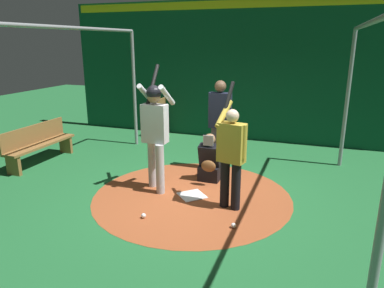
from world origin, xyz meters
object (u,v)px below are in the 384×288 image
home_plate (192,195)px  catcher (210,162)px  batter (155,127)px  visitor (231,152)px  umpire (220,120)px  baseball_0 (233,225)px  baseball_1 (143,216)px  bat_rack (164,117)px  bench (39,143)px

home_plate → catcher: bearing=174.9°
batter → visitor: batter is taller
catcher → umpire: bearing=-179.4°
baseball_0 → baseball_1: bearing=-83.0°
visitor → baseball_1: size_ratio=27.03×
home_plate → bat_rack: (-3.90, -2.25, 0.48)m
umpire → bench: umpire is taller
umpire → baseball_1: (2.51, -0.49, -1.02)m
bench → baseball_1: bench is taller
baseball_0 → baseball_1: size_ratio=1.00×
umpire → baseball_1: size_ratio=25.20×
visitor → catcher: bearing=-133.7°
baseball_1 → home_plate: bearing=157.4°
umpire → visitor: 1.83m
batter → catcher: (-0.75, 0.78, -0.80)m
catcher → visitor: visitor is taller
catcher → umpire: 0.97m
visitor → bat_rack: bearing=-130.3°
batter → catcher: size_ratio=2.36×
bat_rack → bench: bearing=-24.7°
visitor → batter: bearing=-87.0°
umpire → bat_rack: size_ratio=1.76×
bat_rack → batter: bearing=21.9°
batter → bat_rack: bearing=-158.1°
batter → baseball_1: (1.08, 0.29, -1.13)m
bat_rack → umpire: bearing=43.9°
catcher → baseball_1: size_ratio=12.70×
bench → baseball_0: size_ratio=24.93×
batter → baseball_0: 2.20m
bench → baseball_0: 4.95m
visitor → baseball_0: 1.13m
batter → visitor: 1.48m
baseball_1 → bat_rack: bearing=-159.6°
home_plate → bench: (-0.56, -3.79, 0.44)m
visitor → bat_rack: visitor is taller
visitor → bench: visitor is taller
baseball_0 → batter: bearing=-119.0°
bench → baseball_0: bearing=73.5°
home_plate → baseball_1: baseball_1 is taller
visitor → baseball_1: 1.67m
umpire → baseball_0: (2.34, 0.88, -1.02)m
batter → visitor: size_ratio=1.11×
home_plate → catcher: catcher is taller
baseball_1 → bench: bearing=-115.1°
catcher → bat_rack: bearing=-143.0°
batter → umpire: (-1.43, 0.78, -0.11)m
umpire → bat_rack: 3.39m
umpire → baseball_0: bearing=20.5°
catcher → visitor: (1.02, 0.65, 0.57)m
umpire → baseball_1: 2.75m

